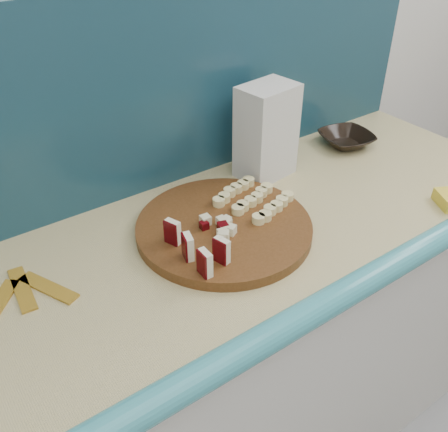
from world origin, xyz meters
name	(u,v)px	position (x,y,z in m)	size (l,w,h in m)	color
kitchen_counter	(153,403)	(0.10, 1.50, 0.46)	(2.20, 0.63, 0.91)	silver
backsplash	(64,117)	(0.10, 1.79, 1.16)	(2.20, 0.02, 0.50)	teal
cutting_board	(224,228)	(0.34, 1.51, 0.92)	(0.41, 0.41, 0.03)	#47290F
apple_wedges	(196,248)	(0.22, 1.44, 0.96)	(0.08, 0.17, 0.06)	#FFF1CB
apple_chunks	(217,225)	(0.31, 1.50, 0.95)	(0.07, 0.07, 0.02)	#EEE6BE
banana_slices	(253,199)	(0.45, 1.54, 0.94)	(0.18, 0.18, 0.02)	#EBDB8F
brown_bowl	(346,139)	(0.90, 1.66, 0.93)	(0.16, 0.16, 0.04)	black
flour_bag	(266,132)	(0.59, 1.67, 1.04)	(0.15, 0.11, 0.25)	silver
banana_peel	(23,294)	(-0.11, 1.57, 0.91)	(0.20, 0.17, 0.01)	#B38422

